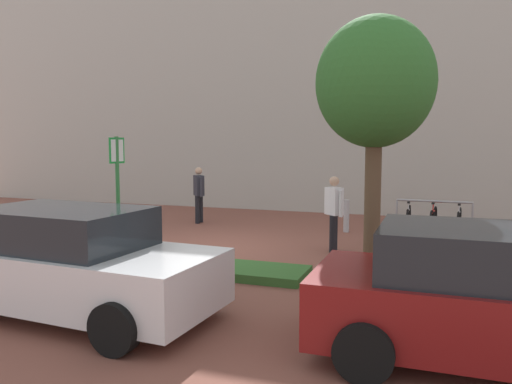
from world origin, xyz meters
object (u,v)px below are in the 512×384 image
at_px(tree_sidewalk, 375,85).
at_px(car_white_hatch, 70,263).
at_px(person_suited_dark, 199,191).
at_px(bollard_steel, 346,216).
at_px(person_shirt_white, 334,209).
at_px(bike_rack_cluster, 433,217).
at_px(car_maroon_wagon, 506,300).
at_px(parking_sign_post, 118,182).
at_px(bike_at_sign, 125,245).

distance_m(tree_sidewalk, car_white_hatch, 5.61).
bearing_deg(person_suited_dark, bollard_steel, -0.75).
bearing_deg(person_shirt_white, car_white_hatch, -117.16).
height_order(bike_rack_cluster, car_maroon_wagon, car_maroon_wagon).
height_order(bollard_steel, car_white_hatch, car_white_hatch).
bearing_deg(person_shirt_white, parking_sign_post, -146.64).
bearing_deg(bollard_steel, person_shirt_white, -86.72).
height_order(parking_sign_post, bike_at_sign, parking_sign_post).
bearing_deg(car_white_hatch, tree_sidewalk, 37.58).
xyz_separation_m(person_shirt_white, car_maroon_wagon, (2.91, -5.21, -0.23)).
bearing_deg(bike_at_sign, car_maroon_wagon, -22.55).
distance_m(bike_rack_cluster, car_white_hatch, 10.57).
distance_m(tree_sidewalk, car_maroon_wagon, 4.26).
bearing_deg(person_shirt_white, bike_rack_cluster, 61.74).
relative_size(bike_at_sign, bike_rack_cluster, 0.80).
relative_size(bike_at_sign, car_white_hatch, 0.38).
height_order(parking_sign_post, car_maroon_wagon, parking_sign_post).
height_order(bike_at_sign, person_suited_dark, person_suited_dark).
height_order(person_suited_dark, car_maroon_wagon, person_suited_dark).
bearing_deg(car_maroon_wagon, bike_rack_cluster, 94.94).
relative_size(person_shirt_white, car_white_hatch, 0.39).
height_order(bike_rack_cluster, person_shirt_white, person_shirt_white).
height_order(bike_at_sign, car_white_hatch, car_white_hatch).
relative_size(bike_at_sign, bollard_steel, 1.86).
xyz_separation_m(person_suited_dark, person_shirt_white, (4.69, -2.68, 0.00)).
distance_m(tree_sidewalk, person_shirt_white, 3.62).
xyz_separation_m(parking_sign_post, bike_rack_cluster, (6.04, 6.52, -1.34)).
relative_size(tree_sidewalk, person_suited_dark, 2.67).
xyz_separation_m(tree_sidewalk, parking_sign_post, (-5.05, -0.17, -1.75)).
xyz_separation_m(bollard_steel, person_suited_dark, (-4.54, 0.06, 0.53)).
relative_size(tree_sidewalk, car_white_hatch, 1.04).
bearing_deg(parking_sign_post, bike_at_sign, 92.39).
distance_m(bollard_steel, car_maroon_wagon, 8.41).
height_order(bike_at_sign, bollard_steel, bollard_steel).
bearing_deg(person_suited_dark, person_shirt_white, -29.75).
relative_size(bollard_steel, car_maroon_wagon, 0.21).
bearing_deg(person_shirt_white, tree_sidewalk, -64.92).
bearing_deg(bollard_steel, car_white_hatch, -108.10).
relative_size(bollard_steel, person_suited_dark, 0.52).
height_order(person_shirt_white, car_white_hatch, person_shirt_white).
bearing_deg(car_white_hatch, bike_at_sign, 110.71).
relative_size(parking_sign_post, car_maroon_wagon, 0.60).
height_order(tree_sidewalk, person_suited_dark, tree_sidewalk).
xyz_separation_m(bike_at_sign, bike_rack_cluster, (6.05, 6.31, -0.00)).
xyz_separation_m(bike_at_sign, car_maroon_wagon, (6.84, -2.84, 0.41)).
bearing_deg(bike_at_sign, bike_rack_cluster, 46.19).
bearing_deg(tree_sidewalk, bike_rack_cluster, 81.13).
bearing_deg(car_maroon_wagon, bike_at_sign, 157.45).
relative_size(person_shirt_white, car_maroon_wagon, 0.40).
bearing_deg(parking_sign_post, car_white_hatch, -68.01).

